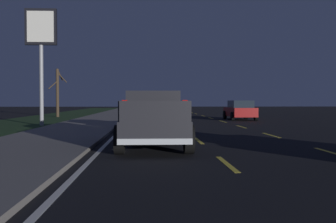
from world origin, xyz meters
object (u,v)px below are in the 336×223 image
sedan_blue (154,115)px  bare_tree_far (58,92)px  gas_price_sign (41,38)px  pickup_truck (153,119)px  sedan_red (240,110)px

sedan_blue → bare_tree_far: bearing=27.5°
sedan_blue → gas_price_sign: 9.16m
pickup_truck → sedan_red: bearing=-21.9°
sedan_blue → pickup_truck: bearing=179.1°
sedan_blue → bare_tree_far: (16.93, 8.81, 1.58)m
sedan_blue → gas_price_sign: bearing=59.2°
sedan_red → sedan_blue: 12.79m
gas_price_sign → bare_tree_far: 13.35m
sedan_red → sedan_blue: (-10.71, 6.98, 0.00)m
sedan_red → pickup_truck: bearing=158.1°
gas_price_sign → bare_tree_far: gas_price_sign is taller
pickup_truck → sedan_blue: pickup_truck is taller
bare_tree_far → pickup_truck: bearing=-159.9°
sedan_red → gas_price_sign: size_ratio=0.62×
gas_price_sign → bare_tree_far: size_ratio=1.56×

